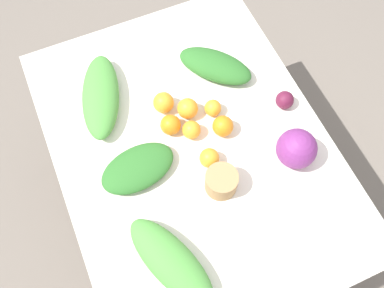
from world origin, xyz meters
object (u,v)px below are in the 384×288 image
Objects in this scene: orange_0 at (164,103)px; orange_3 at (171,125)px; orange_5 at (209,158)px; cabbage_purple at (296,149)px; greens_bunch_beet_tops at (215,66)px; orange_2 at (213,108)px; orange_6 at (188,108)px; paper_bag at (221,182)px; greens_bunch_scallion at (171,262)px; beet_root at (285,100)px; greens_bunch_dandelion at (138,168)px; orange_4 at (223,126)px; orange_1 at (191,130)px; greens_bunch_kale at (101,96)px.

orange_0 is 1.05× the size of orange_3.
orange_0 is 1.12× the size of orange_5.
greens_bunch_beet_tops is (-0.47, -0.10, -0.03)m from cabbage_purple.
cabbage_purple is 0.48m from greens_bunch_beet_tops.
orange_2 is 0.10m from orange_6.
cabbage_purple reaches higher than orange_5.
paper_bag is at bearing 15.23° from orange_3.
greens_bunch_scallion is 0.58m from orange_6.
orange_0 is at bearing 173.28° from orange_3.
orange_2 is (0.17, -0.09, -0.01)m from greens_bunch_beet_tops.
greens_bunch_dandelion is at bearing -86.40° from beet_root.
beet_root is 0.91× the size of orange_3.
orange_0 is (-0.18, -0.44, 0.01)m from beet_root.
greens_bunch_dandelion is 3.41× the size of orange_0.
orange_5 is at bearing 74.79° from greens_bunch_dandelion.
orange_0 is 0.29m from orange_5.
greens_bunch_beet_tops is at bearing 107.04° from orange_0.
cabbage_purple is 0.40× the size of greens_bunch_scallion.
greens_bunch_scallion is 4.62× the size of orange_4.
orange_1 is at bearing -127.82° from cabbage_purple.
paper_bag reaches higher than greens_bunch_kale.
cabbage_purple is 1.26× the size of paper_bag.
greens_bunch_beet_tops is 0.31m from beet_root.
orange_3 is (0.01, -0.18, 0.01)m from orange_2.
greens_bunch_beet_tops is 0.31m from orange_1.
orange_1 reaches higher than greens_bunch_dandelion.
orange_4 is (0.01, -0.27, 0.00)m from beet_root.
greens_bunch_beet_tops is at bearing 144.73° from greens_bunch_scallion.
greens_bunch_beet_tops is at bearing -167.52° from cabbage_purple.
orange_3 is (-0.05, -0.07, 0.00)m from orange_1.
cabbage_purple reaches higher than orange_1.
orange_2 is (0.09, 0.17, -0.01)m from orange_0.
orange_1 is at bearing -14.22° from orange_6.
greens_bunch_kale is 0.49m from orange_4.
orange_6 reaches higher than greens_bunch_beet_tops.
orange_5 is (0.41, 0.28, -0.01)m from greens_bunch_kale.
greens_bunch_dandelion is at bearing -59.77° from orange_6.
orange_1 is (-0.06, 0.24, 0.00)m from greens_bunch_dandelion.
paper_bag is 0.50m from greens_bunch_beet_tops.
orange_3 reaches higher than greens_bunch_dandelion.
greens_bunch_scallion reaches higher than orange_0.
orange_1 is at bearing -63.97° from orange_2.
orange_4 reaches higher than orange_1.
paper_bag is 0.24m from orange_1.
greens_bunch_kale reaches higher than orange_6.
greens_bunch_scallion is 5.25× the size of orange_1.
greens_bunch_beet_tops is 4.33× the size of beet_root.
orange_1 is at bearing -41.77° from greens_bunch_beet_tops.
orange_2 is (-0.48, 0.37, -0.01)m from greens_bunch_scallion.
orange_6 reaches higher than orange_2.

